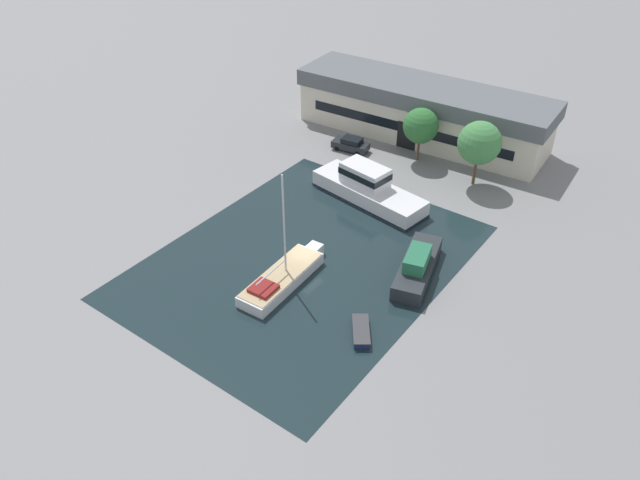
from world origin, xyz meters
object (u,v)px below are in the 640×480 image
Objects in this scene: parked_car at (351,144)px; cabin_boat at (417,266)px; quay_tree_near_building at (421,126)px; small_dinghy at (361,331)px; sailboat_moored at (283,277)px; quay_tree_by_water at (479,143)px; warehouse_building at (422,111)px; motor_cruiser at (368,188)px.

cabin_boat is (17.72, -15.94, 0.16)m from parked_car.
quay_tree_near_building reaches higher than small_dinghy.
sailboat_moored reaches higher than quay_tree_near_building.
quay_tree_near_building is 7.60m from quay_tree_by_water.
warehouse_building is 16.63m from motor_cruiser.
quay_tree_near_building is 11.04m from motor_cruiser.
sailboat_moored is 2.97× the size of small_dinghy.
cabin_boat is at bearing -65.29° from warehouse_building.
small_dinghy is (10.37, -16.95, -1.04)m from motor_cruiser.
parked_car is 11.01m from motor_cruiser.
parked_car is at bearing 107.91° from sailboat_moored.
sailboat_moored is (1.57, -26.35, -3.63)m from quay_tree_near_building.
motor_cruiser is (0.05, -10.66, -2.89)m from quay_tree_near_building.
motor_cruiser is (-1.52, 15.70, 0.74)m from sailboat_moored.
quay_tree_by_water is 26.96m from small_dinghy.
warehouse_building is at bearing 94.81° from sailboat_moored.
warehouse_building reaches higher than small_dinghy.
motor_cruiser is at bearing 92.60° from sailboat_moored.
quay_tree_by_water reaches higher than warehouse_building.
warehouse_building reaches higher than motor_cruiser.
quay_tree_by_water is 12.53m from motor_cruiser.
motor_cruiser is (-7.43, -9.46, -3.51)m from quay_tree_by_water.
parked_car is at bearing -123.25° from warehouse_building.
quay_tree_near_building is 0.69× the size of cabin_boat.
quay_tree_near_building is 21.46m from cabin_boat.
quay_tree_by_water is 26.19m from sailboat_moored.
motor_cruiser is at bearing -94.75° from small_dinghy.
parked_car is 0.43× the size of sailboat_moored.
sailboat_moored reaches higher than small_dinghy.
sailboat_moored reaches higher than quay_tree_by_water.
motor_cruiser is (2.82, -16.27, -1.96)m from warehouse_building.
motor_cruiser is at bearing -89.73° from quay_tree_near_building.
motor_cruiser is at bearing -145.13° from parked_car.
sailboat_moored is 15.79m from motor_cruiser.
sailboat_moored reaches higher than warehouse_building.
quay_tree_near_building is 26.65m from sailboat_moored.
sailboat_moored is (-5.91, -25.15, -4.25)m from quay_tree_by_water.
parked_car is 23.83m from cabin_boat.
sailboat_moored is 8.95m from small_dinghy.
parked_car is at bearing -160.64° from quay_tree_near_building.
sailboat_moored is at bearing -86.60° from quay_tree_near_building.
warehouse_building is 5.01× the size of quay_tree_near_building.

